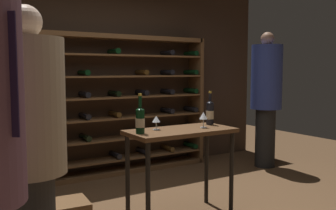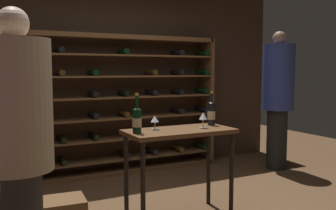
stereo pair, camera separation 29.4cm
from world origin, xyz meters
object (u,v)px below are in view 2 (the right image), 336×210
person_guest_plum_blouse (278,93)px  person_guest_khaki (17,137)px  wine_rack (124,106)px  tasting_table (179,142)px  wine_bottle_gold_foil (137,119)px  wine_glass_stemmed_left (203,117)px  wine_bottle_green_slim (211,113)px  wine_glass_stemmed_right (155,120)px

person_guest_plum_blouse → person_guest_khaki: (-3.68, -1.51, -0.10)m
wine_rack → tasting_table: 1.83m
wine_rack → tasting_table: (-0.12, -1.81, -0.19)m
person_guest_khaki → tasting_table: bearing=-20.4°
wine_rack → tasting_table: bearing=-93.8°
wine_bottle_gold_foil → wine_glass_stemmed_left: bearing=-2.2°
wine_bottle_gold_foil → person_guest_khaki: bearing=-153.8°
person_guest_plum_blouse → wine_bottle_green_slim: 1.96m
wine_glass_stemmed_left → person_guest_khaki: bearing=-164.2°
person_guest_plum_blouse → wine_glass_stemmed_left: 2.19m
tasting_table → person_guest_plum_blouse: bearing=24.3°
wine_bottle_green_slim → wine_glass_stemmed_right: 0.65m
wine_glass_stemmed_right → wine_glass_stemmed_left: 0.48m
wine_rack → wine_bottle_green_slim: bearing=-79.8°
wine_rack → wine_bottle_gold_foil: wine_rack is taller
person_guest_khaki → wine_glass_stemmed_left: (1.75, 0.49, -0.02)m
wine_bottle_green_slim → wine_glass_stemmed_right: size_ratio=2.61×
wine_bottle_gold_foil → wine_glass_stemmed_right: bearing=24.8°
wine_glass_stemmed_right → wine_glass_stemmed_left: wine_glass_stemmed_left is taller
person_guest_khaki → wine_rack: bearing=15.4°
wine_rack → wine_bottle_green_slim: 1.74m
wine_rack → wine_bottle_gold_foil: 1.91m
wine_rack → wine_bottle_gold_foil: size_ratio=7.86×
wine_rack → wine_glass_stemmed_right: 1.75m
person_guest_khaki → wine_glass_stemmed_right: size_ratio=13.71×
person_guest_plum_blouse → wine_rack: bearing=83.1°
person_guest_khaki → wine_bottle_gold_foil: (1.06, 0.52, -0.01)m
tasting_table → wine_glass_stemmed_right: (-0.22, 0.09, 0.22)m
person_guest_plum_blouse → wine_bottle_gold_foil: size_ratio=5.54×
wine_bottle_green_slim → wine_glass_stemmed_left: size_ratio=2.23×
wine_glass_stemmed_right → wine_glass_stemmed_left: bearing=-16.0°
person_guest_plum_blouse → wine_bottle_green_slim: size_ratio=5.70×
wine_rack → person_guest_plum_blouse: bearing=-22.0°
wine_glass_stemmed_right → wine_glass_stemmed_left: (0.46, -0.13, 0.02)m
wine_rack → person_guest_plum_blouse: person_guest_plum_blouse is taller
tasting_table → wine_rack: bearing=86.2°
tasting_table → wine_glass_stemmed_left: size_ratio=6.66×
wine_rack → wine_glass_stemmed_left: (0.12, -1.85, 0.04)m
person_guest_plum_blouse → wine_bottle_gold_foil: person_guest_plum_blouse is taller
person_guest_plum_blouse → wine_glass_stemmed_right: bearing=125.4°
tasting_table → wine_bottle_green_slim: size_ratio=2.98×
person_guest_khaki → wine_bottle_gold_foil: bearing=-13.7°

